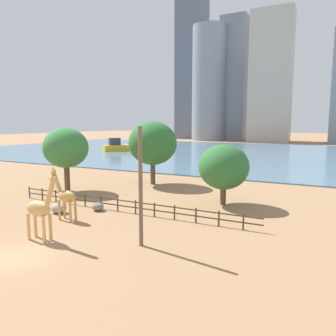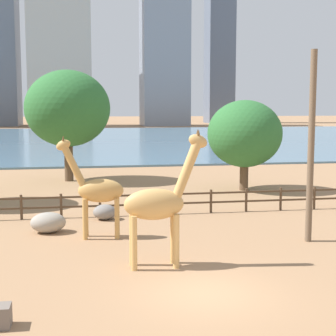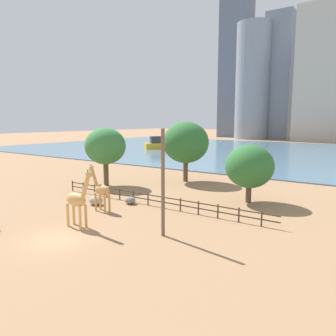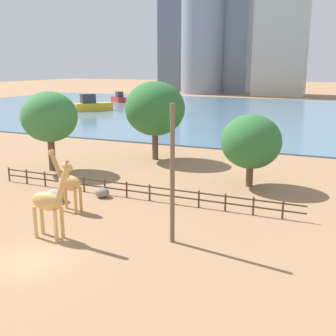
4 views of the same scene
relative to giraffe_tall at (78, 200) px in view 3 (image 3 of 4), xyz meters
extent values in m
plane|color=#9E7551|center=(1.00, 77.05, -2.36)|extent=(400.00, 400.00, 0.00)
cube|color=slate|center=(1.00, 74.05, -2.26)|extent=(180.00, 86.00, 0.20)
cylinder|color=tan|center=(0.59, 0.31, -1.36)|extent=(0.23, 0.23, 1.99)
cylinder|color=tan|center=(0.59, -0.31, -1.36)|extent=(0.23, 0.23, 1.99)
cylinder|color=tan|center=(-0.95, 0.31, -1.36)|extent=(0.23, 0.23, 1.99)
cylinder|color=tan|center=(-0.95, -0.31, -1.36)|extent=(0.23, 0.23, 1.99)
ellipsoid|color=tan|center=(-0.18, 0.00, -0.02)|extent=(2.20, 0.88, 1.15)
cylinder|color=tan|center=(1.05, 0.00, 1.24)|extent=(1.13, 0.36, 2.18)
ellipsoid|color=tan|center=(1.45, 0.00, 2.26)|extent=(0.83, 0.36, 0.69)
cone|color=brown|center=(1.45, 0.09, 2.60)|extent=(0.10, 0.10, 0.21)
cone|color=brown|center=(1.45, -0.09, 2.60)|extent=(0.10, 0.10, 0.21)
cylinder|color=tan|center=(-2.65, 4.36, -1.45)|extent=(0.23, 0.23, 1.83)
cylinder|color=tan|center=(-2.60, 4.92, -1.45)|extent=(0.23, 0.23, 1.83)
cylinder|color=tan|center=(-1.24, 4.23, -1.45)|extent=(0.23, 0.23, 1.83)
cylinder|color=tan|center=(-1.19, 4.79, -1.45)|extent=(0.23, 0.23, 1.83)
ellipsoid|color=tan|center=(-1.92, 4.58, -0.22)|extent=(2.08, 0.99, 1.06)
cylinder|color=tan|center=(-3.09, 4.69, 0.91)|extent=(1.17, 0.43, 1.97)
ellipsoid|color=tan|center=(-3.52, 4.72, 1.83)|extent=(0.80, 0.40, 0.66)
cone|color=brown|center=(-3.52, 4.64, 2.14)|extent=(0.10, 0.10, 0.19)
cone|color=brown|center=(-3.51, 4.81, 2.14)|extent=(0.10, 0.10, 0.19)
cylinder|color=brown|center=(6.99, 2.42, 1.77)|extent=(0.28, 0.28, 8.27)
ellipsoid|color=gray|center=(-4.34, 5.93, -1.88)|extent=(1.64, 1.28, 0.96)
ellipsoid|color=gray|center=(-1.60, 8.28, -1.96)|extent=(1.20, 1.06, 0.80)
cylinder|color=#4C3826|center=(-12.00, 9.05, -1.71)|extent=(0.14, 0.14, 1.30)
cylinder|color=#4C3826|center=(-9.97, 9.05, -1.71)|extent=(0.14, 0.14, 1.30)
cylinder|color=#4C3826|center=(-7.93, 9.05, -1.71)|extent=(0.14, 0.14, 1.30)
cylinder|color=#4C3826|center=(-5.89, 9.05, -1.71)|extent=(0.14, 0.14, 1.30)
cylinder|color=#4C3826|center=(-3.85, 9.05, -1.71)|extent=(0.14, 0.14, 1.30)
cylinder|color=#4C3826|center=(-1.81, 9.05, -1.71)|extent=(0.14, 0.14, 1.30)
cylinder|color=#4C3826|center=(0.22, 9.05, -1.71)|extent=(0.14, 0.14, 1.30)
cylinder|color=#4C3826|center=(2.26, 9.05, -1.71)|extent=(0.14, 0.14, 1.30)
cylinder|color=#4C3826|center=(4.30, 9.05, -1.71)|extent=(0.14, 0.14, 1.30)
cylinder|color=#4C3826|center=(6.34, 9.05, -1.71)|extent=(0.14, 0.14, 1.30)
cylinder|color=#4C3826|center=(8.38, 9.05, -1.71)|extent=(0.14, 0.14, 1.30)
cylinder|color=#4C3826|center=(10.41, 9.05, -1.71)|extent=(0.14, 0.14, 1.30)
cylinder|color=#4C3826|center=(12.45, 9.05, -1.71)|extent=(0.14, 0.14, 1.30)
cube|color=#4C3826|center=(1.00, 9.05, -1.26)|extent=(26.10, 0.08, 0.10)
cube|color=#4C3826|center=(1.00, 9.05, -1.78)|extent=(26.10, 0.08, 0.10)
cylinder|color=brown|center=(8.51, 16.15, -1.41)|extent=(0.60, 0.60, 1.90)
ellipsoid|color=#2D6B33|center=(8.51, 16.15, 1.62)|extent=(5.19, 5.19, 4.67)
cylinder|color=brown|center=(-3.72, 22.81, -0.83)|extent=(0.68, 0.68, 3.06)
ellipsoid|color=#2D6B33|center=(-3.72, 22.81, 3.35)|extent=(6.63, 6.63, 5.96)
cylinder|color=brown|center=(-11.08, 14.03, -0.76)|extent=(0.69, 0.69, 3.21)
ellipsoid|color=#387A3D|center=(-11.08, 14.03, 3.05)|extent=(5.52, 5.52, 4.96)
cube|color=gold|center=(-38.88, 63.58, -1.29)|extent=(7.88, 8.80, 1.75)
cube|color=#333338|center=(-39.56, 62.72, 0.63)|extent=(3.59, 3.77, 2.10)
cube|color=#B22D28|center=(-45.85, 87.47, -1.49)|extent=(6.64, 6.22, 1.34)
cube|color=#333338|center=(-45.22, 86.92, -0.01)|extent=(2.88, 2.80, 1.61)
cube|color=slate|center=(-51.79, 148.89, 39.58)|extent=(13.83, 13.93, 83.87)
cube|color=slate|center=(-26.71, 143.60, 26.57)|extent=(12.12, 14.11, 57.87)
cylinder|color=gray|center=(-37.24, 135.96, 24.43)|extent=(16.08, 16.08, 53.58)
cube|color=#B7B2A8|center=(-8.16, 133.25, 25.63)|extent=(17.64, 8.44, 55.98)
camera|label=1|loc=(18.61, -16.17, 6.13)|focal=35.00mm
camera|label=2|loc=(-2.76, -18.23, 3.53)|focal=55.00mm
camera|label=3|loc=(21.31, -17.30, 6.50)|focal=35.00mm
camera|label=4|loc=(16.14, -19.24, 7.91)|focal=45.00mm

